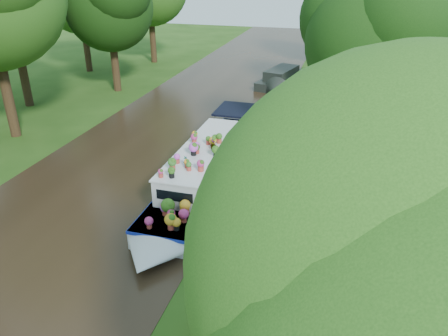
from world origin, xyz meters
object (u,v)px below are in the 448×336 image
plant_boat (205,169)px  pedestrian_dark (319,71)px  second_boat (281,79)px  sandwich_board (210,314)px  pedestrian_pink (314,71)px

plant_boat → pedestrian_dark: size_ratio=7.42×
second_boat → sandwich_board: second_boat is taller
plant_boat → pedestrian_pink: size_ratio=9.13×
plant_boat → second_boat: bearing=88.6°
second_boat → sandwich_board: (2.26, -25.46, -0.05)m
second_boat → pedestrian_dark: (2.72, 1.80, 0.39)m
sandwich_board → second_boat: bearing=106.5°
pedestrian_pink → plant_boat: bearing=-91.7°
sandwich_board → pedestrian_pink: bearing=101.4°
second_boat → pedestrian_dark: bearing=47.1°
plant_boat → pedestrian_pink: bearing=82.1°
plant_boat → pedestrian_pink: plant_boat is taller
plant_boat → pedestrian_dark: (3.16, 19.51, 0.09)m
sandwich_board → pedestrian_dark: (0.46, 27.25, 0.45)m
sandwich_board → plant_boat: bearing=120.7°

